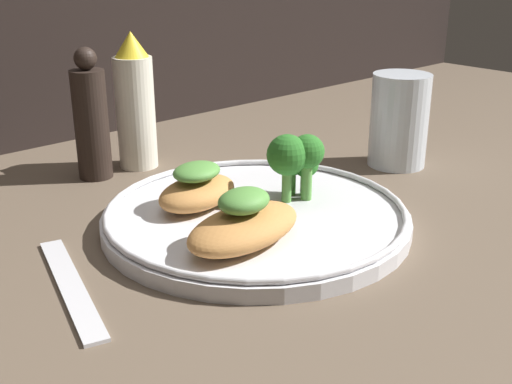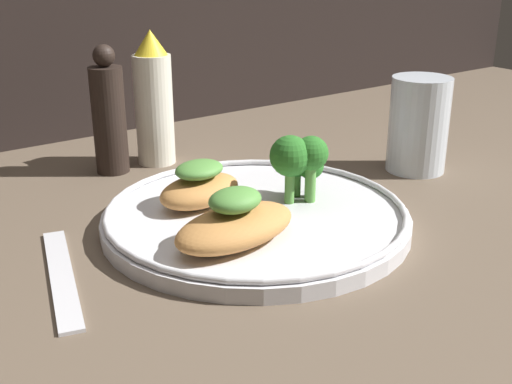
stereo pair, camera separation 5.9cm
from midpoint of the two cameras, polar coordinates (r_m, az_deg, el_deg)
ground_plane at (r=60.31cm, az=-2.79°, el=-3.51°), size 180.00×180.00×1.00cm
plate at (r=59.70cm, az=-2.82°, el=-2.21°), size 28.57×28.57×2.00cm
grilled_meat_front at (r=52.70cm, az=-4.27°, el=-2.94°), size 12.26×7.70×4.83cm
grilled_meat_middle at (r=60.70cm, az=-8.01°, el=0.21°), size 9.84×7.41×4.28cm
broccoli_bunch at (r=61.21cm, az=0.81°, el=2.99°), size 5.82×5.08×6.69cm
sauce_bottle at (r=75.96cm, az=-12.91°, el=7.61°), size 4.46×4.46×15.70cm
pepper_grinder at (r=73.67cm, az=-16.70°, el=6.12°), size 3.76×3.76×14.55cm
drinking_glass at (r=76.35cm, az=10.47°, el=6.25°), size 6.76×6.76×10.86cm
fork at (r=52.45cm, az=-19.31°, el=-7.83°), size 6.27×16.86×0.60cm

